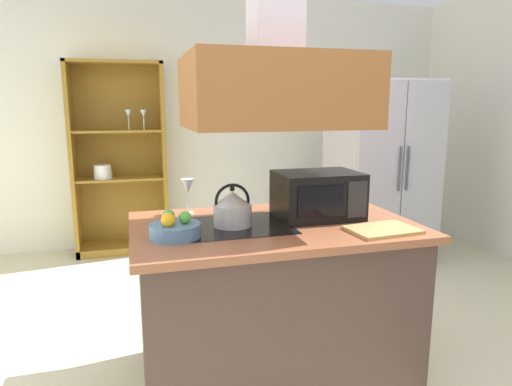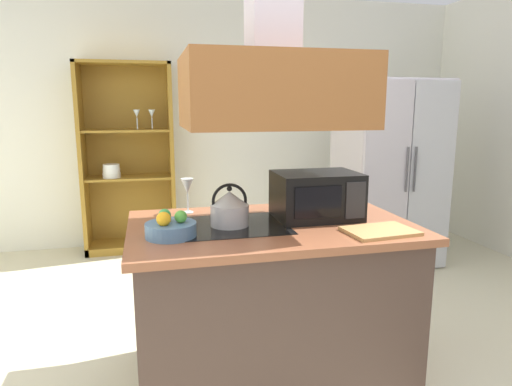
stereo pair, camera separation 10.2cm
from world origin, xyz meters
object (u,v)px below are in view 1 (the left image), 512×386
kettle (232,209)px  fruit_bowl (175,229)px  refrigerator (380,172)px  dish_cabinet (120,169)px  cutting_board (383,230)px  microwave (317,195)px  wine_glass_on_counter (188,188)px

kettle → fruit_bowl: (-0.31, -0.13, -0.05)m
refrigerator → dish_cabinet: (-2.46, 0.98, -0.01)m
fruit_bowl → cutting_board: bearing=-9.7°
microwave → refrigerator: bearing=49.4°
refrigerator → wine_glass_on_counter: 2.41m
refrigerator → kettle: 2.46m
dish_cabinet → fruit_bowl: bearing=-83.7°
dish_cabinet → wine_glass_on_counter: (0.43, -2.26, 0.18)m
cutting_board → microwave: (-0.20, 0.36, 0.12)m
refrigerator → kettle: (-1.85, -1.63, 0.12)m
wine_glass_on_counter → fruit_bowl: (-0.12, -0.48, -0.11)m
microwave → fruit_bowl: bearing=-167.2°
refrigerator → microwave: 2.07m
fruit_bowl → kettle: bearing=22.7°
kettle → wine_glass_on_counter: size_ratio=1.10×
cutting_board → dish_cabinet: bearing=114.4°
dish_cabinet → fruit_bowl: dish_cabinet is taller
kettle → cutting_board: (0.71, -0.31, -0.09)m
dish_cabinet → fruit_bowl: size_ratio=7.90×
dish_cabinet → microwave: dish_cabinet is taller
refrigerator → fruit_bowl: 2.79m
microwave → wine_glass_on_counter: (-0.69, 0.29, 0.02)m
refrigerator → wine_glass_on_counter: bearing=-147.9°
refrigerator → kettle: bearing=-138.7°
microwave → dish_cabinet: bearing=113.7°
kettle → wine_glass_on_counter: kettle is taller
cutting_board → microwave: 0.43m
refrigerator → wine_glass_on_counter: size_ratio=8.55×
kettle → fruit_bowl: bearing=-157.3°
kettle → wine_glass_on_counter: 0.40m
kettle → wine_glass_on_counter: bearing=118.5°
dish_cabinet → kettle: dish_cabinet is taller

